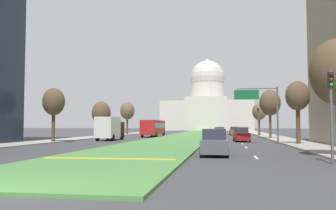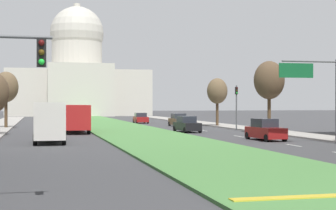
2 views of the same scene
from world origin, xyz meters
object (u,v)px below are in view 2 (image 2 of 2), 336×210
capitol_building (77,79)px  sedan_midblock (265,130)px  street_tree_left_distant (6,87)px  city_bus (75,116)px  street_tree_right_distant (217,91)px  sedan_distant (187,125)px  street_tree_right_far (269,81)px  sedan_far_horizon (179,120)px  sedan_very_far (141,118)px  box_truck_delivery (49,122)px  overhead_guide_sign (316,84)px  traffic_light_far_right (236,102)px

capitol_building → sedan_midblock: (8.83, -101.65, -8.83)m
street_tree_left_distant → city_bus: size_ratio=0.64×
street_tree_right_distant → sedan_distant: 15.44m
sedan_distant → city_bus: (-11.81, 2.76, 0.96)m
street_tree_right_distant → sedan_midblock: street_tree_right_distant is taller
capitol_building → street_tree_left_distant: bearing=-100.5°
street_tree_right_far → sedan_distant: size_ratio=1.60×
sedan_far_horizon → sedan_very_far: bearing=102.5°
sedan_midblock → box_truck_delivery: bearing=177.3°
street_tree_right_far → sedan_distant: 9.94m
overhead_guide_sign → street_tree_left_distant: bearing=127.3°
street_tree_right_distant → sedan_very_far: 17.03m
street_tree_right_distant → sedan_very_far: street_tree_right_distant is taller
capitol_building → street_tree_right_far: capitol_building is taller
overhead_guide_sign → sedan_midblock: bearing=113.4°
traffic_light_far_right → street_tree_right_distant: 10.56m
sedan_midblock → traffic_light_far_right: bearing=77.6°
sedan_midblock → sedan_distant: sedan_midblock is taller
capitol_building → sedan_distant: capitol_building is taller
traffic_light_far_right → street_tree_right_distant: size_ratio=0.80×
sedan_midblock → city_bus: (-14.78, 16.80, 0.92)m
overhead_guide_sign → sedan_distant: (-5.04, 18.86, -3.80)m
street_tree_right_distant → city_bus: bearing=-152.9°
traffic_light_far_right → street_tree_left_distant: size_ratio=0.74×
capitol_building → sedan_very_far: size_ratio=8.62×
sedan_distant → sedan_very_far: size_ratio=1.13×
capitol_building → sedan_distant: size_ratio=7.61×
sedan_distant → traffic_light_far_right: bearing=19.7°
sedan_distant → street_tree_left_distant: bearing=145.5°
traffic_light_far_right → street_tree_right_far: bearing=-79.1°
street_tree_left_distant → street_tree_right_distant: size_ratio=1.08×
capitol_building → box_truck_delivery: 101.52m
box_truck_delivery → traffic_light_far_right: bearing=36.1°
sedan_midblock → sedan_far_horizon: (-0.10, 28.54, -0.03)m
sedan_distant → sedan_far_horizon: sedan_far_horizon is taller
overhead_guide_sign → street_tree_right_far: 15.14m
traffic_light_far_right → street_tree_right_far: size_ratio=0.69×
traffic_light_far_right → street_tree_right_distant: bearing=83.6°
street_tree_right_far → street_tree_left_distant: bearing=147.5°
traffic_light_far_right → street_tree_left_distant: bearing=157.0°
overhead_guide_sign → sedan_far_horizon: (-2.18, 33.35, -3.79)m
street_tree_left_distant → box_truck_delivery: street_tree_left_distant is taller
sedan_midblock → sedan_very_far: 41.54m
street_tree_right_far → city_bus: 21.08m
capitol_building → city_bus: size_ratio=3.26×
sedan_midblock → sedan_far_horizon: size_ratio=1.01×
sedan_far_horizon → street_tree_right_distant: bearing=-19.5°
street_tree_left_distant → street_tree_right_distant: bearing=-1.4°
street_tree_right_distant → sedan_distant: (-7.76, -12.76, -3.93)m
capitol_building → sedan_very_far: 61.16m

